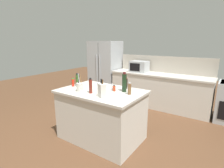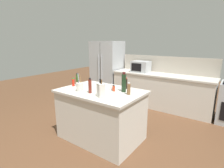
# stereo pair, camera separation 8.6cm
# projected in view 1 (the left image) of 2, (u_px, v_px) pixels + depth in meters

# --- Properties ---
(ground_plane) EXTENTS (14.00, 14.00, 0.00)m
(ground_plane) POSITION_uv_depth(u_px,v_px,m) (102.00, 137.00, 3.37)
(ground_plane) COLOR brown
(back_counter_run) EXTENTS (2.72, 0.66, 0.94)m
(back_counter_run) POSITION_uv_depth(u_px,v_px,m) (158.00, 91.00, 4.86)
(back_counter_run) COLOR beige
(back_counter_run) RESTS_ON ground_plane
(wall_backsplash) EXTENTS (2.68, 0.03, 0.46)m
(wall_backsplash) POSITION_uv_depth(u_px,v_px,m) (164.00, 64.00, 4.94)
(wall_backsplash) COLOR #B2A899
(wall_backsplash) RESTS_ON back_counter_run
(kitchen_island) EXTENTS (1.50, 1.01, 0.94)m
(kitchen_island) POSITION_uv_depth(u_px,v_px,m) (101.00, 115.00, 3.26)
(kitchen_island) COLOR beige
(kitchen_island) RESTS_ON ground_plane
(refrigerator) EXTENTS (0.95, 0.75, 1.82)m
(refrigerator) POSITION_uv_depth(u_px,v_px,m) (105.00, 69.00, 5.82)
(refrigerator) COLOR #ADB2B7
(refrigerator) RESTS_ON ground_plane
(microwave) EXTENTS (0.49, 0.39, 0.31)m
(microwave) POSITION_uv_depth(u_px,v_px,m) (139.00, 67.00, 5.04)
(microwave) COLOR #ADB2B7
(microwave) RESTS_ON back_counter_run
(knife_block) EXTENTS (0.16, 0.15, 0.29)m
(knife_block) POSITION_uv_depth(u_px,v_px,m) (102.00, 90.00, 2.75)
(knife_block) COLOR beige
(knife_block) RESTS_ON kitchen_island
(utensil_crock) EXTENTS (0.12, 0.12, 0.32)m
(utensil_crock) POSITION_uv_depth(u_px,v_px,m) (80.00, 87.00, 3.08)
(utensil_crock) COLOR beige
(utensil_crock) RESTS_ON kitchen_island
(vinegar_bottle) EXTENTS (0.06, 0.06, 0.26)m
(vinegar_bottle) POSITION_uv_depth(u_px,v_px,m) (91.00, 86.00, 2.96)
(vinegar_bottle) COLOR maroon
(vinegar_bottle) RESTS_ON kitchen_island
(spice_jar_paprika) EXTENTS (0.05, 0.05, 0.11)m
(spice_jar_paprika) POSITION_uv_depth(u_px,v_px,m) (114.00, 88.00, 3.10)
(spice_jar_paprika) COLOR #B73D1E
(spice_jar_paprika) RESTS_ON kitchen_island
(salt_shaker) EXTENTS (0.05, 0.05, 0.12)m
(salt_shaker) POSITION_uv_depth(u_px,v_px,m) (112.00, 87.00, 3.16)
(salt_shaker) COLOR silver
(salt_shaker) RESTS_ON kitchen_island
(soy_sauce_bottle) EXTENTS (0.06, 0.06, 0.21)m
(soy_sauce_bottle) POSITION_uv_depth(u_px,v_px,m) (126.00, 83.00, 3.25)
(soy_sauce_bottle) COLOR black
(soy_sauce_bottle) RESTS_ON kitchen_island
(hot_sauce_bottle) EXTENTS (0.05, 0.05, 0.16)m
(hot_sauce_bottle) POSITION_uv_depth(u_px,v_px,m) (73.00, 83.00, 3.42)
(hot_sauce_bottle) COLOR red
(hot_sauce_bottle) RESTS_ON kitchen_island
(wine_bottle) EXTENTS (0.08, 0.08, 0.35)m
(wine_bottle) POSITION_uv_depth(u_px,v_px,m) (124.00, 83.00, 3.04)
(wine_bottle) COLOR black
(wine_bottle) RESTS_ON kitchen_island
(olive_oil_bottle) EXTENTS (0.06, 0.06, 0.25)m
(olive_oil_bottle) POSITION_uv_depth(u_px,v_px,m) (77.00, 80.00, 3.45)
(olive_oil_bottle) COLOR #2D4C1E
(olive_oil_bottle) RESTS_ON kitchen_island
(pepper_grinder) EXTENTS (0.06, 0.06, 0.20)m
(pepper_grinder) POSITION_uv_depth(u_px,v_px,m) (129.00, 89.00, 2.90)
(pepper_grinder) COLOR brown
(pepper_grinder) RESTS_ON kitchen_island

